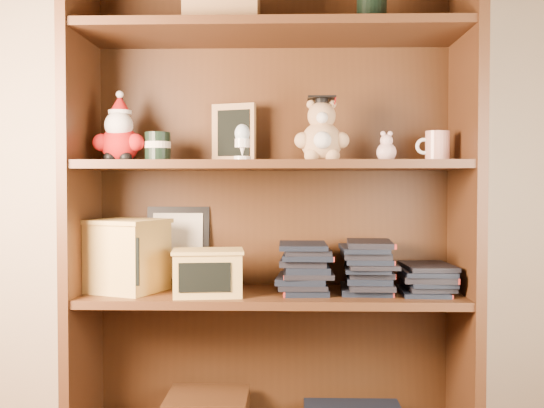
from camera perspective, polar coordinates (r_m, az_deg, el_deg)
The scene contains 16 objects.
bookcase at distance 1.99m, azimuth -0.04°, elevation -1.14°, with size 1.20×0.35×1.60m.
shelf_lower at distance 1.97m, azimuth -0.00°, elevation -8.26°, with size 1.14×0.33×0.02m.
shelf_upper at distance 1.94m, azimuth -0.00°, elevation 3.48°, with size 1.14×0.33×0.02m.
santa_plush at distance 2.00m, azimuth -13.50°, elevation 6.05°, with size 0.16×0.11×0.22m.
teachers_tin at distance 1.98m, azimuth -10.21°, elevation 5.09°, with size 0.08×0.08×0.09m.
chalkboard_plaque at distance 2.06m, azimuth -3.44°, elevation 6.26°, with size 0.15×0.10×0.19m.
egg_cup at distance 1.87m, azimuth -2.68°, elevation 5.68°, with size 0.05×0.05×0.11m.
grad_teddy_bear at distance 1.94m, azimuth 4.47°, elevation 6.10°, with size 0.17×0.14×0.20m.
pink_figurine at distance 1.96m, azimuth 10.22°, elevation 4.83°, with size 0.06×0.06×0.09m.
teacher_mug at distance 1.99m, azimuth 14.55°, elevation 5.04°, with size 0.10×0.07×0.09m.
certificate_frame at distance 2.12m, azimuth -8.43°, elevation -3.72°, with size 0.21×0.05×0.26m.
treats_box at distance 2.01m, azimuth -12.81°, elevation -4.48°, with size 0.26×0.26×0.22m.
pencils_box at distance 1.90m, azimuth -5.77°, elevation -6.10°, with size 0.22×0.17×0.14m.
book_stack_left at distance 1.95m, azimuth 2.96°, elevation -5.82°, with size 0.14×0.20×0.14m.
book_stack_mid at distance 1.97m, azimuth 8.52°, elevation -5.55°, with size 0.14×0.20×0.16m.
book_stack_right at distance 2.00m, azimuth 13.59°, elevation -6.38°, with size 0.14×0.20×0.10m.
Camera 1 is at (-0.03, -0.63, 0.88)m, focal length 42.00 mm.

